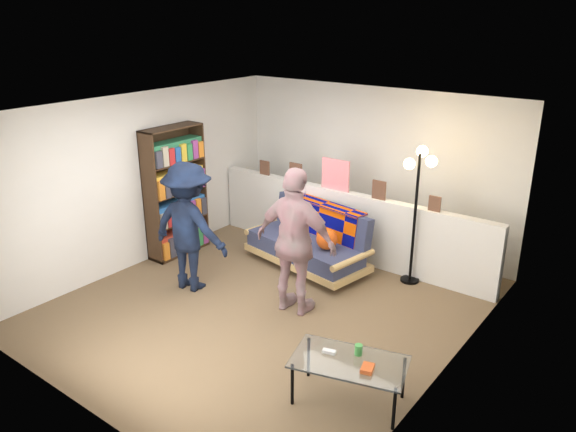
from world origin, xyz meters
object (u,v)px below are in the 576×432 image
object	(u,v)px
person_left	(189,227)
person_right	(296,242)
bookshelf	(176,196)
floor_lamp	(418,188)
futon_sofa	(310,242)
coffee_table	(350,364)

from	to	relation	value
person_left	person_right	distance (m)	1.48
bookshelf	person_right	bearing A→B (deg)	-8.23
person_left	person_right	bearing A→B (deg)	-175.26
bookshelf	person_right	size ratio (longest dim) A/B	1.06
floor_lamp	person_left	size ratio (longest dim) A/B	1.09
futon_sofa	bookshelf	xyz separation A→B (m)	(-1.84, -0.79, 0.53)
coffee_table	person_right	xyz separation A→B (m)	(-1.39, 1.05, 0.48)
coffee_table	floor_lamp	bearing A→B (deg)	103.42
futon_sofa	person_left	size ratio (longest dim) A/B	1.13
person_left	bookshelf	bearing A→B (deg)	-42.22
floor_lamp	futon_sofa	bearing A→B (deg)	-162.05
coffee_table	floor_lamp	xyz separation A→B (m)	(-0.63, 2.63, 0.89)
coffee_table	person_left	world-z (taller)	person_left
bookshelf	floor_lamp	bearing A→B (deg)	21.12
coffee_table	person_right	distance (m)	1.81
bookshelf	coffee_table	bearing A→B (deg)	-20.22
futon_sofa	person_right	size ratio (longest dim) A/B	1.07
futon_sofa	coffee_table	xyz separation A→B (m)	(1.97, -2.20, 0.05)
futon_sofa	bookshelf	bearing A→B (deg)	-156.65
floor_lamp	person_left	world-z (taller)	floor_lamp
coffee_table	floor_lamp	size ratio (longest dim) A/B	0.63
floor_lamp	person_left	xyz separation A→B (m)	(-2.21, -1.90, -0.45)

